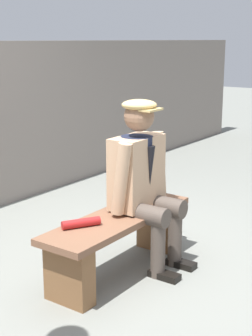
{
  "coord_description": "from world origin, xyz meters",
  "views": [
    {
      "loc": [
        2.9,
        2.14,
        1.74
      ],
      "look_at": [
        -0.09,
        0.0,
        0.81
      ],
      "focal_mm": 54.53,
      "sensor_mm": 36.0,
      "label": 1
    }
  ],
  "objects": [
    {
      "name": "bench",
      "position": [
        0.0,
        0.0,
        0.3
      ],
      "size": [
        1.41,
        0.41,
        0.46
      ],
      "color": "brown",
      "rests_on": "ground"
    },
    {
      "name": "ground_plane",
      "position": [
        0.0,
        0.0,
        0.0
      ],
      "size": [
        30.0,
        30.0,
        0.0
      ],
      "primitive_type": "plane",
      "color": "gray"
    },
    {
      "name": "seated_man",
      "position": [
        -0.24,
        0.06,
        0.72
      ],
      "size": [
        0.62,
        0.59,
        1.31
      ],
      "color": "tan",
      "rests_on": "ground"
    },
    {
      "name": "rolled_magazine",
      "position": [
        0.34,
        -0.08,
        0.49
      ],
      "size": [
        0.27,
        0.19,
        0.06
      ],
      "primitive_type": "cylinder",
      "rotation": [
        0.0,
        1.57,
        -0.54
      ],
      "color": "#B21E1E",
      "rests_on": "bench"
    }
  ]
}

